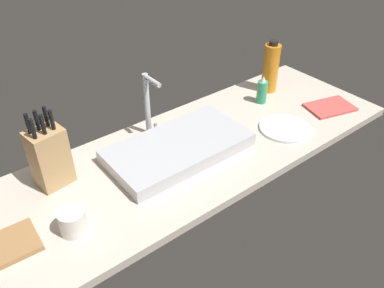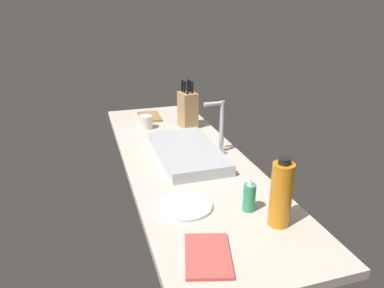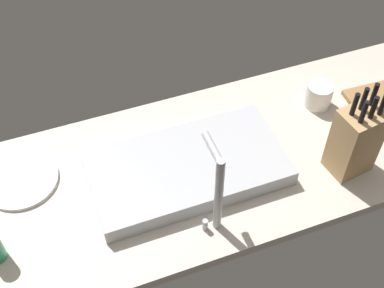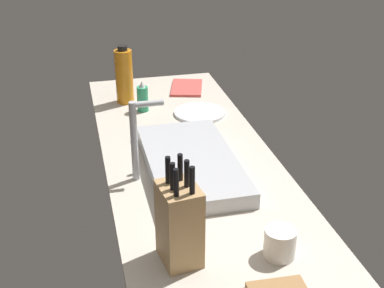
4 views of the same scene
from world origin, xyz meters
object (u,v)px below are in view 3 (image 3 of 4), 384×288
Objects in this scene: coffee_mug at (319,95)px; dinner_plate at (21,180)px; sink_basin at (187,168)px; knife_block at (355,140)px; faucet at (217,188)px; cutting_board at (381,99)px.

dinner_plate is at bearing -1.40° from coffee_mug.
sink_basin is at bearing 162.48° from dinner_plate.
coffee_mug is (-4.87, -26.81, -7.65)cm from knife_block.
knife_block is at bearing 162.78° from dinner_plate.
sink_basin is 50.01cm from dinner_plate.
coffee_mug is at bearing -147.96° from faucet.
cutting_board is at bearing 163.61° from coffee_mug.
faucet reaches higher than cutting_board.
knife_block is (-46.69, 14.19, 9.13)cm from sink_basin.
sink_basin reaches higher than cutting_board.
knife_block is 3.44× the size of coffee_mug.
dinner_plate is (120.48, -8.69, -0.30)cm from cutting_board.
sink_basin is 49.65cm from knife_block.
knife_block is at bearing 38.17° from cutting_board.
knife_block reaches higher than cutting_board.
faucet reaches higher than sink_basin.
sink_basin is at bearing -24.92° from knife_block.
faucet is at bearing 93.77° from sink_basin.
faucet is at bearing 145.25° from dinner_plate.
knife_block is 99.40cm from dinner_plate.
faucet is 77.43cm from cutting_board.
cutting_board is (-72.84, -6.36, -1.88)cm from sink_basin.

